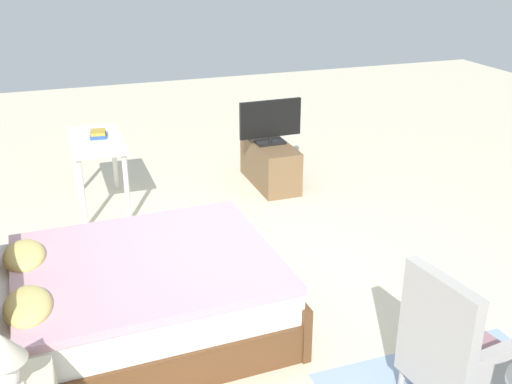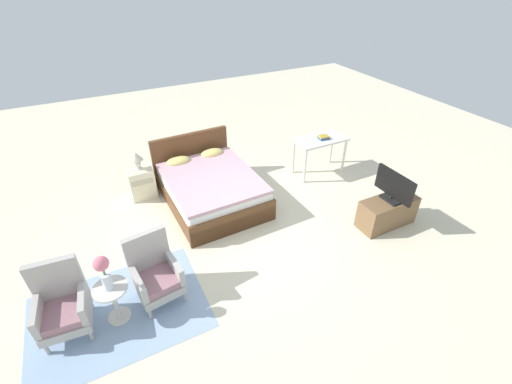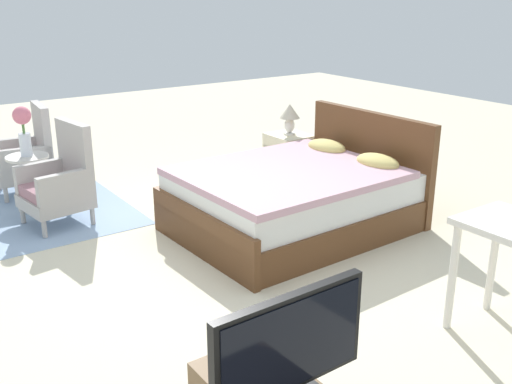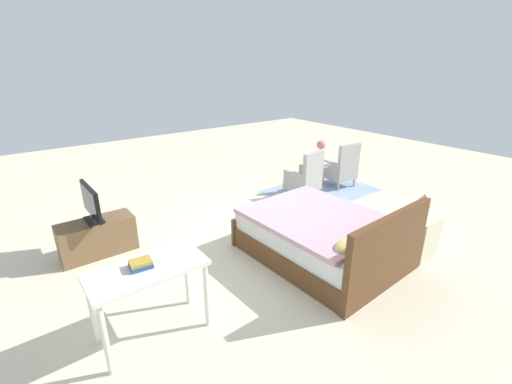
# 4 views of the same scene
# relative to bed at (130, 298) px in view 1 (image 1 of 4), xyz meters

# --- Properties ---
(ground_plane) EXTENTS (16.00, 16.00, 0.00)m
(ground_plane) POSITION_rel_bed_xyz_m (0.16, -1.02, -0.30)
(ground_plane) COLOR beige
(bed) EXTENTS (1.57, 2.04, 0.96)m
(bed) POSITION_rel_bed_xyz_m (0.00, 0.00, 0.00)
(bed) COLOR brown
(bed) RESTS_ON ground_plane
(armchair_by_window_right) EXTENTS (0.61, 0.61, 0.92)m
(armchair_by_window_right) POSITION_rel_bed_xyz_m (-1.35, -1.69, 0.08)
(armchair_by_window_right) COLOR #ADA8A3
(armchair_by_window_right) RESTS_ON floor_rug
(table_lamp) EXTENTS (0.22, 0.22, 0.33)m
(table_lamp) POSITION_rel_bed_xyz_m (-1.05, 0.72, 0.48)
(table_lamp) COLOR silver
(table_lamp) RESTS_ON nightstand
(tv_stand) EXTENTS (0.96, 0.40, 0.49)m
(tv_stand) POSITION_rel_bed_xyz_m (2.35, -1.93, -0.06)
(tv_stand) COLOR brown
(tv_stand) RESTS_ON ground_plane
(tv_flatscreen) EXTENTS (0.21, 0.72, 0.49)m
(tv_flatscreen) POSITION_rel_bed_xyz_m (2.35, -1.93, 0.44)
(tv_flatscreen) COLOR black
(tv_flatscreen) RESTS_ON tv_stand
(vanity_desk) EXTENTS (1.04, 0.52, 0.75)m
(vanity_desk) POSITION_rel_bed_xyz_m (2.33, -0.04, 0.34)
(vanity_desk) COLOR silver
(vanity_desk) RESTS_ON ground_plane
(book_stack) EXTENTS (0.21, 0.18, 0.07)m
(book_stack) POSITION_rel_bed_xyz_m (2.36, -0.07, 0.49)
(book_stack) COLOR #284C8E
(book_stack) RESTS_ON vanity_desk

